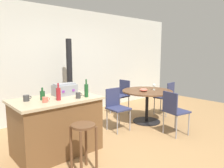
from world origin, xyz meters
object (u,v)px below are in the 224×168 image
at_px(toolbox, 65,89).
at_px(wine_glass, 154,85).
at_px(folding_chair_right, 116,106).
at_px(wood_stove, 70,101).
at_px(cup_2, 78,95).
at_px(serving_bowl, 143,90).
at_px(cup_1, 45,100).
at_px(cup_0, 26,98).
at_px(dining_table, 147,98).
at_px(folding_chair_left, 121,94).
at_px(folding_chair_near, 174,109).
at_px(bottle_2, 42,95).
at_px(bottle_0, 58,94).
at_px(bottle_1, 86,90).
at_px(kitchen_island, 57,125).
at_px(wooden_stool, 83,138).
at_px(folding_chair_far, 166,96).

height_order(toolbox, wine_glass, toolbox).
distance_m(folding_chair_right, wood_stove, 1.22).
bearing_deg(cup_2, serving_bowl, 6.93).
xyz_separation_m(wood_stove, cup_1, (-1.23, -1.42, 0.47)).
relative_size(cup_0, cup_2, 1.10).
bearing_deg(wood_stove, serving_bowl, -48.32).
xyz_separation_m(dining_table, folding_chair_left, (0.04, 0.89, -0.05)).
bearing_deg(folding_chair_near, folding_chair_right, 122.81).
bearing_deg(folding_chair_right, bottle_2, -176.80).
height_order(folding_chair_left, cup_0, cup_0).
bearing_deg(folding_chair_near, cup_1, 163.01).
xyz_separation_m(cup_2, wine_glass, (2.18, 0.18, -0.09)).
bearing_deg(cup_2, folding_chair_right, 17.14).
xyz_separation_m(cup_1, cup_2, (0.51, -0.08, 0.01)).
relative_size(dining_table, folding_chair_near, 1.32).
relative_size(bottle_0, bottle_1, 0.90).
relative_size(folding_chair_right, toolbox, 2.30).
xyz_separation_m(bottle_2, wine_glass, (2.65, -0.08, -0.12)).
height_order(bottle_1, wine_glass, bottle_1).
bearing_deg(folding_chair_left, dining_table, -92.53).
relative_size(bottle_0, bottle_2, 1.38).
xyz_separation_m(dining_table, bottle_2, (-2.47, 0.02, 0.39)).
height_order(kitchen_island, bottle_1, bottle_1).
xyz_separation_m(wooden_stool, folding_chair_near, (2.05, -0.07, 0.03)).
distance_m(folding_chair_far, bottle_0, 3.15).
xyz_separation_m(dining_table, bottle_0, (-2.30, -0.16, 0.42)).
distance_m(dining_table, folding_chair_near, 0.89).
bearing_deg(bottle_2, wood_stove, 46.03).
height_order(wooden_stool, folding_chair_right, folding_chair_right).
xyz_separation_m(bottle_0, bottle_1, (0.45, -0.09, 0.01)).
height_order(folding_chair_right, wood_stove, wood_stove).
bearing_deg(bottle_0, folding_chair_left, 24.19).
bearing_deg(cup_0, wooden_stool, -65.41).
height_order(dining_table, cup_0, cup_0).
height_order(wood_stove, bottle_2, wood_stove).
height_order(wood_stove, serving_bowl, wood_stove).
xyz_separation_m(folding_chair_near, toolbox, (-1.80, 0.99, 0.47)).
distance_m(folding_chair_left, bottle_0, 2.61).
xyz_separation_m(kitchen_island, serving_bowl, (2.13, -0.01, 0.33)).
distance_m(kitchen_island, bottle_0, 0.57).
bearing_deg(folding_chair_left, wooden_stool, -144.13).
height_order(folding_chair_right, cup_0, cup_0).
bearing_deg(cup_1, kitchen_island, 33.49).
bearing_deg(folding_chair_far, cup_2, -174.60).
relative_size(wooden_stool, bottle_2, 3.54).
height_order(dining_table, wood_stove, wood_stove).
bearing_deg(serving_bowl, dining_table, 4.42).
height_order(dining_table, wine_glass, wine_glass).
xyz_separation_m(wood_stove, wine_glass, (1.46, -1.31, 0.38)).
relative_size(toolbox, wine_glass, 2.62).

